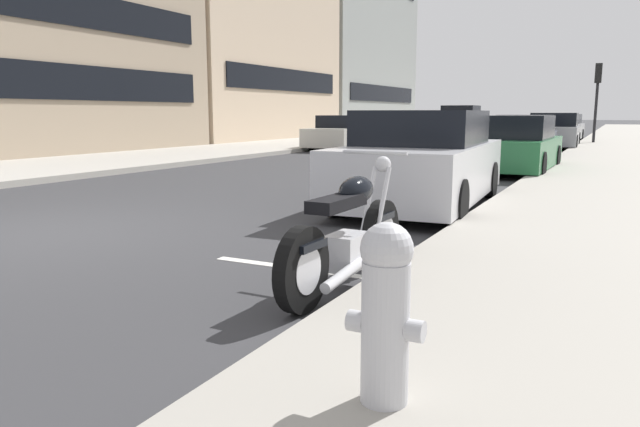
# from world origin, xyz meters

# --- Properties ---
(ground_plane) EXTENTS (260.00, 260.00, 0.00)m
(ground_plane) POSITION_xyz_m (0.00, 0.00, 0.00)
(ground_plane) COLOR #333335
(sidewalk_near_curb) EXTENTS (120.00, 4.40, 0.14)m
(sidewalk_near_curb) POSITION_xyz_m (12.00, -6.70, 0.07)
(sidewalk_near_curb) COLOR gray
(sidewalk_near_curb) RESTS_ON ground
(sidewalk_far_curb) EXTENTS (120.00, 5.00, 0.14)m
(sidewalk_far_curb) POSITION_xyz_m (12.00, 6.90, 0.07)
(sidewalk_far_curb) COLOR #ADA89E
(sidewalk_far_curb) RESTS_ON ground
(parking_stall_stripe) EXTENTS (0.12, 2.20, 0.01)m
(parking_stall_stripe) POSITION_xyz_m (0.00, -3.80, 0.00)
(parking_stall_stripe) COLOR silver
(parking_stall_stripe) RESTS_ON ground
(parked_motorcycle) EXTENTS (2.13, 0.62, 1.12)m
(parked_motorcycle) POSITION_xyz_m (-0.32, -4.26, 0.43)
(parked_motorcycle) COLOR black
(parked_motorcycle) RESTS_ON ground
(parked_car_second_in_row) EXTENTS (4.45, 2.07, 1.49)m
(parked_car_second_in_row) POSITION_xyz_m (4.19, -3.50, 0.70)
(parked_car_second_in_row) COLOR silver
(parked_car_second_in_row) RESTS_ON ground
(parked_car_behind_motorcycle) EXTENTS (4.30, 1.97, 1.39)m
(parked_car_behind_motorcycle) POSITION_xyz_m (10.39, -3.87, 0.66)
(parked_car_behind_motorcycle) COLOR #236638
(parked_car_behind_motorcycle) RESTS_ON ground
(parked_car_far_down_curb) EXTENTS (4.10, 2.06, 1.39)m
(parked_car_far_down_curb) POSITION_xyz_m (15.96, -3.40, 0.66)
(parked_car_far_down_curb) COLOR #4C515B
(parked_car_far_down_curb) RESTS_ON ground
(parked_car_near_corner) EXTENTS (4.60, 2.03, 1.45)m
(parked_car_near_corner) POSITION_xyz_m (21.81, -3.74, 0.69)
(parked_car_near_corner) COLOR gray
(parked_car_near_corner) RESTS_ON ground
(parked_car_at_intersection) EXTENTS (4.66, 1.98, 1.40)m
(parked_car_at_intersection) POSITION_xyz_m (27.69, -3.48, 0.67)
(parked_car_at_intersection) COLOR gray
(parked_car_at_intersection) RESTS_ON ground
(crossing_truck) EXTENTS (2.19, 4.87, 1.87)m
(crossing_truck) POSITION_xyz_m (29.94, 1.46, 0.87)
(crossing_truck) COLOR #B7B7BC
(crossing_truck) RESTS_ON ground
(car_opposite_curb) EXTENTS (4.52, 2.05, 1.35)m
(car_opposite_curb) POSITION_xyz_m (17.07, 3.73, 0.63)
(car_opposite_curb) COLOR beige
(car_opposite_curb) RESTS_ON ground
(fire_hydrant) EXTENTS (0.24, 0.36, 0.84)m
(fire_hydrant) POSITION_xyz_m (-2.35, -5.35, 0.59)
(fire_hydrant) COLOR #B7B7BC
(fire_hydrant) RESTS_ON sidewalk_near_curb
(traffic_signal_near_corner) EXTENTS (0.36, 0.28, 3.47)m
(traffic_signal_near_corner) POSITION_xyz_m (24.87, -5.13, 2.66)
(traffic_signal_near_corner) COLOR black
(traffic_signal_near_corner) RESTS_ON sidewalk_near_curb
(townhouse_far_uphill) EXTENTS (12.57, 8.99, 14.11)m
(townhouse_far_uphill) POSITION_xyz_m (22.10, 13.66, 7.05)
(townhouse_far_uphill) COLOR beige
(townhouse_far_uphill) RESTS_ON ground
(townhouse_mid_block) EXTENTS (14.38, 10.26, 12.70)m
(townhouse_mid_block) POSITION_xyz_m (36.07, 14.29, 6.35)
(townhouse_mid_block) COLOR #939993
(townhouse_mid_block) RESTS_ON ground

